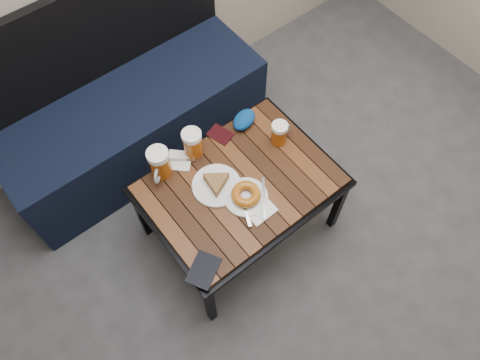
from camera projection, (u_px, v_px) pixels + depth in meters
room_shell at (377, 44)px, 0.70m from camera, size 4.00×4.00×4.00m
bench at (132, 117)px, 2.48m from camera, size 1.40×0.50×0.95m
cafe_table at (240, 188)px, 2.09m from camera, size 0.84×0.62×0.47m
beer_mug_left at (160, 163)px, 2.01m from camera, size 0.14×0.13×0.15m
beer_mug_centre at (193, 143)px, 2.07m from camera, size 0.13×0.12×0.14m
beer_mug_right at (279, 133)px, 2.11m from camera, size 0.11×0.08×0.12m
plate_pie at (216, 184)px, 2.02m from camera, size 0.21×0.21×0.06m
plate_bagel at (246, 196)px, 1.99m from camera, size 0.22×0.23×0.05m
napkin_left at (179, 160)px, 2.10m from camera, size 0.15×0.15×0.01m
napkin_right at (260, 210)px, 1.98m from camera, size 0.12×0.11×0.01m
passport_navy at (203, 270)px, 1.85m from camera, size 0.17×0.16×0.01m
passport_burgundy at (220, 134)px, 2.18m from camera, size 0.11×0.13×0.01m
knit_pouch at (244, 120)px, 2.19m from camera, size 0.15×0.13×0.06m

